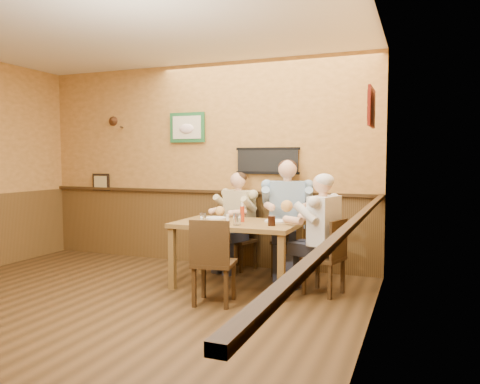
# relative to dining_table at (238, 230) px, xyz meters

# --- Properties ---
(room) EXTENTS (5.02, 5.03, 2.81)m
(room) POSITION_rel_dining_table_xyz_m (-0.81, -1.33, 1.03)
(room) COLOR #32210F
(room) RESTS_ON ground
(dining_table) EXTENTS (1.40, 0.90, 0.75)m
(dining_table) POSITION_rel_dining_table_xyz_m (0.00, 0.00, 0.00)
(dining_table) COLOR brown
(dining_table) RESTS_ON ground
(chair_back_left) EXTENTS (0.47, 0.47, 0.82)m
(chair_back_left) POSITION_rel_dining_table_xyz_m (-0.28, 0.78, -0.25)
(chair_back_left) COLOR #3B2712
(chair_back_left) RESTS_ON ground
(chair_back_right) EXTENTS (0.52, 0.52, 0.92)m
(chair_back_right) POSITION_rel_dining_table_xyz_m (0.38, 0.76, -0.20)
(chair_back_right) COLOR #3B2712
(chair_back_right) RESTS_ON ground
(chair_right_end) EXTENTS (0.47, 0.47, 0.83)m
(chair_right_end) POSITION_rel_dining_table_xyz_m (0.99, 0.04, -0.24)
(chair_right_end) COLOR #3B2712
(chair_right_end) RESTS_ON ground
(chair_near_side) EXTENTS (0.46, 0.46, 0.88)m
(chair_near_side) POSITION_rel_dining_table_xyz_m (0.02, -0.70, -0.22)
(chair_near_side) COLOR #3B2712
(chair_near_side) RESTS_ON ground
(diner_tan_shirt) EXTENTS (0.67, 0.67, 1.17)m
(diner_tan_shirt) POSITION_rel_dining_table_xyz_m (-0.28, 0.78, -0.07)
(diner_tan_shirt) COLOR beige
(diner_tan_shirt) RESTS_ON ground
(diner_blue_polo) EXTENTS (0.74, 0.74, 1.32)m
(diner_blue_polo) POSITION_rel_dining_table_xyz_m (0.38, 0.76, -0.00)
(diner_blue_polo) COLOR #7897B4
(diner_blue_polo) RESTS_ON ground
(diner_white_elder) EXTENTS (0.68, 0.68, 1.18)m
(diner_white_elder) POSITION_rel_dining_table_xyz_m (0.99, 0.04, -0.07)
(diner_white_elder) COLOR silver
(diner_white_elder) RESTS_ON ground
(water_glass_left) EXTENTS (0.09, 0.09, 0.11)m
(water_glass_left) POSITION_rel_dining_table_xyz_m (-0.35, -0.19, 0.15)
(water_glass_left) COLOR white
(water_glass_left) RESTS_ON dining_table
(water_glass_mid) EXTENTS (0.10, 0.10, 0.13)m
(water_glass_mid) POSITION_rel_dining_table_xyz_m (0.09, -0.24, 0.16)
(water_glass_mid) COLOR white
(water_glass_mid) RESTS_ON dining_table
(cola_tumbler) EXTENTS (0.10, 0.10, 0.11)m
(cola_tumbler) POSITION_rel_dining_table_xyz_m (0.46, -0.16, 0.15)
(cola_tumbler) COLOR black
(cola_tumbler) RESTS_ON dining_table
(hot_sauce_bottle) EXTENTS (0.06, 0.06, 0.20)m
(hot_sauce_bottle) POSITION_rel_dining_table_xyz_m (0.05, 0.03, 0.19)
(hot_sauce_bottle) COLOR #B43313
(hot_sauce_bottle) RESTS_ON dining_table
(salt_shaker) EXTENTS (0.04, 0.04, 0.09)m
(salt_shaker) POSITION_rel_dining_table_xyz_m (-0.10, -0.05, 0.14)
(salt_shaker) COLOR silver
(salt_shaker) RESTS_ON dining_table
(pepper_shaker) EXTENTS (0.05, 0.05, 0.10)m
(pepper_shaker) POSITION_rel_dining_table_xyz_m (-0.04, 0.04, 0.14)
(pepper_shaker) COLOR black
(pepper_shaker) RESTS_ON dining_table
(plate_far_left) EXTENTS (0.27, 0.27, 0.02)m
(plate_far_left) POSITION_rel_dining_table_xyz_m (-0.36, 0.19, 0.10)
(plate_far_left) COLOR silver
(plate_far_left) RESTS_ON dining_table
(plate_far_right) EXTENTS (0.27, 0.27, 0.02)m
(plate_far_right) POSITION_rel_dining_table_xyz_m (0.41, 0.18, 0.10)
(plate_far_right) COLOR silver
(plate_far_right) RESTS_ON dining_table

